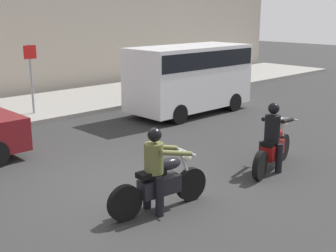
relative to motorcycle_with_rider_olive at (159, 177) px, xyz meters
name	(u,v)px	position (x,y,z in m)	size (l,w,h in m)	color
ground_plane	(119,186)	(0.18, 1.43, -0.64)	(80.00, 80.00, 0.00)	#2C2C2C
motorcycle_with_rider_olive	(159,177)	(0.00, 0.00, 0.00)	(2.10, 0.72, 1.56)	black
motorcycle_with_rider_black_leather	(273,142)	(3.32, -0.18, 0.00)	(2.17, 0.84, 1.56)	black
parked_van_white	(190,75)	(6.13, 5.11, 0.71)	(4.51, 1.96, 2.34)	silver
street_sign_post	(31,72)	(1.87, 8.28, 0.90)	(0.44, 0.08, 2.30)	gray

